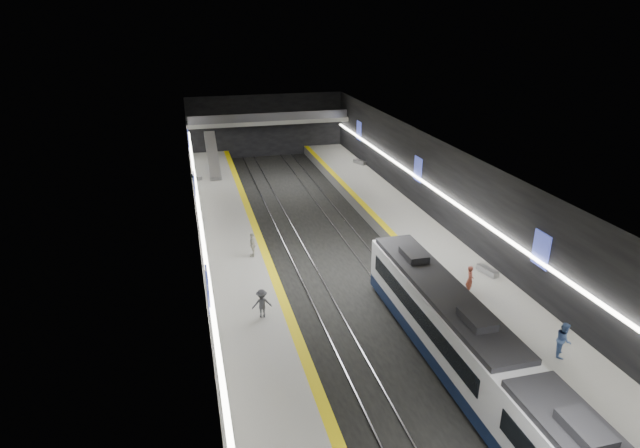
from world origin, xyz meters
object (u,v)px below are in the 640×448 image
object	(u,v)px
bench_left_far	(196,177)
train	(517,403)
passenger_left_a	(253,245)
passenger_left_b	(262,304)
bench_right_near	(487,271)
passenger_right_a	(470,280)
escalator	(212,155)
passenger_right_b	(564,340)
bench_right_far	(360,162)

from	to	relation	value
bench_left_far	train	bearing A→B (deg)	-97.12
passenger_left_a	passenger_left_b	bearing A→B (deg)	8.14
bench_right_near	passenger_right_a	distance (m)	3.47
bench_left_far	passenger_right_a	xyz separation A→B (m)	(15.95, -29.86, 0.73)
passenger_right_a	escalator	bearing A→B (deg)	40.03
train	bench_right_near	xyz separation A→B (m)	(6.58, 13.26, -0.98)
bench_left_far	passenger_left_b	bearing A→B (deg)	-108.30
passenger_left_b	passenger_right_b	bearing A→B (deg)	151.39
train	escalator	distance (m)	44.43
train	bench_right_far	xyz separation A→B (m)	(6.91, 42.19, -0.98)
passenger_right_a	passenger_left_b	world-z (taller)	passenger_right_a
bench_left_far	bench_right_far	distance (m)	18.95
bench_left_far	bench_right_near	world-z (taller)	bench_left_far
bench_right_near	passenger_right_b	world-z (taller)	passenger_right_b
train	bench_left_far	bearing A→B (deg)	106.32
bench_left_far	passenger_left_a	world-z (taller)	passenger_left_a
train	passenger_left_b	distance (m)	14.90
passenger_right_b	bench_left_far	bearing A→B (deg)	60.20
bench_right_near	passenger_left_a	world-z (taller)	passenger_left_a
passenger_left_b	bench_right_far	bearing A→B (deg)	-118.85
bench_left_far	bench_right_far	world-z (taller)	bench_left_far
passenger_left_a	bench_right_near	bearing A→B (deg)	78.29
bench_right_near	passenger_right_a	world-z (taller)	passenger_right_a
passenger_right_b	passenger_left_a	world-z (taller)	passenger_right_b
train	bench_left_far	xyz separation A→B (m)	(-12.00, 40.98, -0.98)
train	bench_right_far	distance (m)	42.77
bench_right_near	passenger_left_b	size ratio (longest dim) A/B	0.97
train	passenger_left_a	size ratio (longest dim) A/B	15.75
bench_left_far	passenger_right_a	size ratio (longest dim) A/B	0.95
passenger_right_a	passenger_left_a	world-z (taller)	same
passenger_left_a	train	bearing A→B (deg)	35.80
train	passenger_right_a	world-z (taller)	train
bench_right_near	passenger_right_b	size ratio (longest dim) A/B	0.89
passenger_left_a	passenger_left_b	world-z (taller)	passenger_left_a
passenger_right_a	passenger_right_b	world-z (taller)	passenger_right_b
passenger_right_a	bench_right_near	bearing A→B (deg)	-34.16
escalator	passenger_right_b	world-z (taller)	escalator
bench_left_far	passenger_left_a	distance (m)	21.17
escalator	passenger_left_a	world-z (taller)	escalator
bench_left_far	passenger_left_b	xyz separation A→B (m)	(2.65, -29.39, 0.68)
train	passenger_left_a	xyz separation A→B (m)	(-8.74, 20.07, -0.24)
bench_right_near	passenger_left_a	distance (m)	16.79
escalator	bench_right_far	world-z (taller)	escalator
passenger_right_a	passenger_left_b	size ratio (longest dim) A/B	1.06
bench_right_far	passenger_left_b	size ratio (longest dim) A/B	0.98
train	passenger_right_b	bearing A→B (deg)	35.80
bench_right_far	passenger_left_a	world-z (taller)	passenger_left_a
escalator	bench_left_far	xyz separation A→B (m)	(-2.00, -2.31, -1.68)
passenger_right_a	train	bearing A→B (deg)	177.01
bench_left_far	passenger_right_a	bearing A→B (deg)	-85.34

